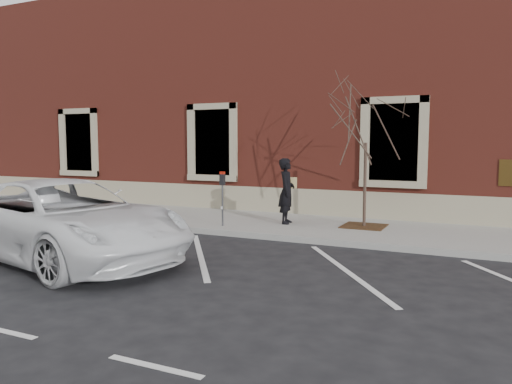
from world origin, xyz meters
The scene contains 10 objects.
ground centered at (0.00, 0.00, 0.00)m, with size 120.00×120.00×0.00m, color #28282B.
sidewalk_near centered at (0.00, 1.75, 0.07)m, with size 40.00×3.50×0.15m, color gray.
curb_near centered at (0.00, -0.05, 0.07)m, with size 40.00×0.12×0.15m, color #9E9E99.
parking_stripes centered at (0.00, -2.20, 0.00)m, with size 28.00×4.40×0.01m, color silver, non-canonical shape.
building_civic centered at (0.00, 7.74, 4.00)m, with size 40.00×8.62×8.00m.
man centered at (0.46, 1.61, 1.06)m, with size 0.66×0.43×1.81m, color black.
parking_meter centered at (-0.94, 0.47, 1.17)m, with size 0.13×0.10×1.47m.
tree_grate centered at (2.54, 2.00, 0.16)m, with size 1.10×1.10×0.03m, color #452716.
sapling centered at (2.54, 2.00, 3.00)m, with size 2.45×2.45×4.08m.
white_truck centered at (-2.28, -3.78, 0.82)m, with size 2.73×5.92×1.64m, color white.
Camera 1 is at (5.58, -11.17, 2.40)m, focal length 35.00 mm.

